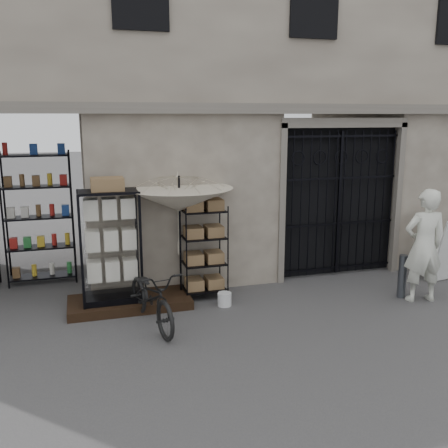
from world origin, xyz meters
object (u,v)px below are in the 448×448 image
object	(u,v)px
market_umbrella	(179,193)
shopkeeper	(419,300)
wire_rack	(204,253)
bicycle	(153,325)
display_cabinet	(111,252)
steel_bollard	(402,276)
easel_sign	(441,248)
white_bucket	(225,299)

from	to	relation	value
market_umbrella	shopkeeper	size ratio (longest dim) A/B	1.32
wire_rack	bicycle	size ratio (longest dim) A/B	0.94
display_cabinet	steel_bollard	bearing A→B (deg)	-23.42
wire_rack	easel_sign	world-z (taller)	wire_rack
wire_rack	market_umbrella	bearing A→B (deg)	176.80
bicycle	steel_bollard	bearing A→B (deg)	-12.38
wire_rack	bicycle	world-z (taller)	wire_rack
market_umbrella	steel_bollard	bearing A→B (deg)	-15.83
bicycle	steel_bollard	distance (m)	4.39
display_cabinet	easel_sign	xyz separation A→B (m)	(6.17, -0.28, -0.33)
display_cabinet	shopkeeper	xyz separation A→B (m)	(5.11, -1.10, -0.97)
easel_sign	white_bucket	bearing A→B (deg)	171.43
market_umbrella	easel_sign	world-z (taller)	market_umbrella
display_cabinet	easel_sign	bearing A→B (deg)	-15.88
shopkeeper	wire_rack	bearing A→B (deg)	-13.42
display_cabinet	white_bucket	distance (m)	2.03
white_bucket	easel_sign	xyz separation A→B (m)	(4.37, 0.10, 0.52)
wire_rack	white_bucket	bearing A→B (deg)	-61.73
bicycle	steel_bollard	world-z (taller)	bicycle
white_bucket	bicycle	size ratio (longest dim) A/B	0.13
easel_sign	steel_bollard	bearing A→B (deg)	-164.79
display_cabinet	white_bucket	size ratio (longest dim) A/B	8.48
wire_rack	easel_sign	size ratio (longest dim) A/B	1.34
market_umbrella	white_bucket	size ratio (longest dim) A/B	11.06
white_bucket	shopkeeper	xyz separation A→B (m)	(3.31, -0.72, -0.11)
bicycle	white_bucket	bearing A→B (deg)	7.80
wire_rack	display_cabinet	bearing A→B (deg)	-170.87
steel_bollard	easel_sign	bearing A→B (deg)	25.14
shopkeeper	bicycle	bearing A→B (deg)	2.52
bicycle	easel_sign	bearing A→B (deg)	-6.25
display_cabinet	market_umbrella	xyz separation A→B (m)	(1.18, 0.18, 0.89)
market_umbrella	shopkeeper	xyz separation A→B (m)	(3.93, -1.28, -1.86)
display_cabinet	steel_bollard	xyz separation A→B (m)	(4.90, -0.87, -0.59)
steel_bollard	wire_rack	bearing A→B (deg)	163.22
display_cabinet	steel_bollard	distance (m)	5.01
easel_sign	wire_rack	bearing A→B (deg)	165.03
display_cabinet	market_umbrella	world-z (taller)	market_umbrella
display_cabinet	wire_rack	xyz separation A→B (m)	(1.58, 0.13, -0.16)
market_umbrella	white_bucket	world-z (taller)	market_umbrella
wire_rack	steel_bollard	xyz separation A→B (m)	(3.32, -1.00, -0.42)
shopkeeper	easel_sign	world-z (taller)	easel_sign
easel_sign	bicycle	bearing A→B (deg)	175.77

